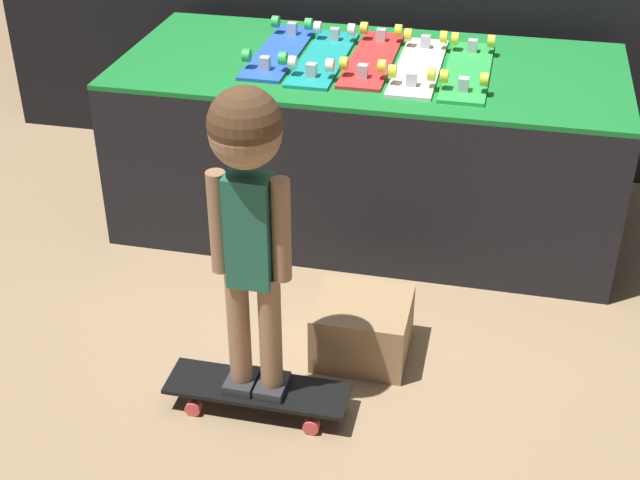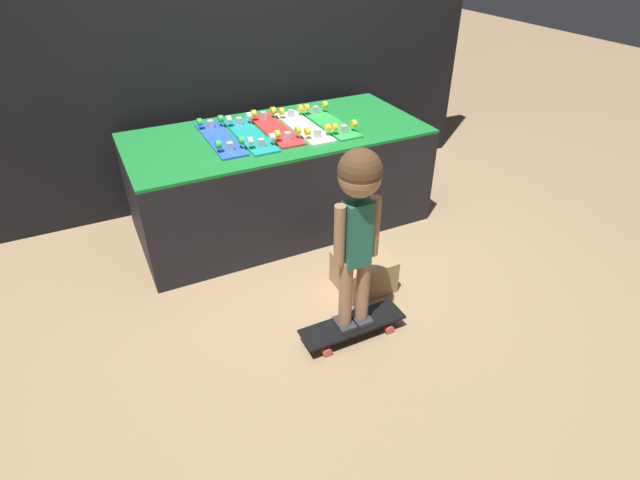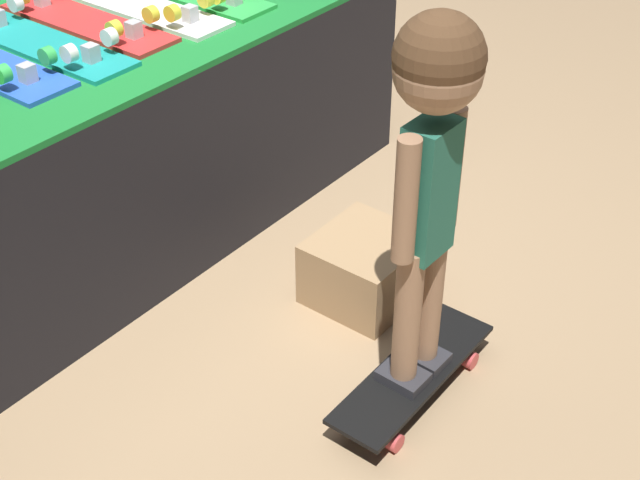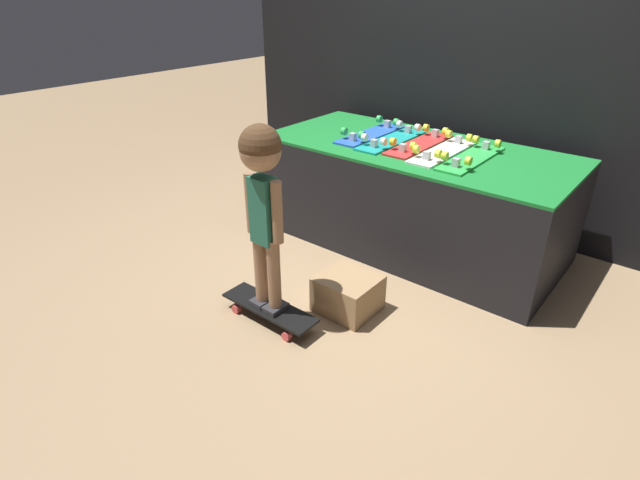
{
  "view_description": "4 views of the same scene",
  "coord_description": "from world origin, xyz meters",
  "views": [
    {
      "loc": [
        0.57,
        -2.92,
        2.02
      ],
      "look_at": [
        -0.01,
        -0.35,
        0.41
      ],
      "focal_mm": 50.0,
      "sensor_mm": 36.0,
      "label": 1
    },
    {
      "loc": [
        -1.21,
        -2.56,
        2.01
      ],
      "look_at": [
        -0.09,
        -0.31,
        0.36
      ],
      "focal_mm": 28.0,
      "sensor_mm": 36.0,
      "label": 2
    },
    {
      "loc": [
        -1.72,
        -1.69,
        1.83
      ],
      "look_at": [
        -0.1,
        -0.44,
        0.37
      ],
      "focal_mm": 50.0,
      "sensor_mm": 36.0,
      "label": 3
    },
    {
      "loc": [
        1.57,
        -2.41,
        1.73
      ],
      "look_at": [
        -0.11,
        -0.35,
        0.34
      ],
      "focal_mm": 28.0,
      "sensor_mm": 36.0,
      "label": 4
    }
  ],
  "objects": [
    {
      "name": "skateboard_teal_on_rack",
      "position": [
        -0.2,
        0.55,
        0.74
      ],
      "size": [
        0.18,
        0.68,
        0.09
      ],
      "color": "teal",
      "rests_on": "display_rack"
    },
    {
      "name": "display_rack",
      "position": [
        0.0,
        0.56,
        0.36
      ],
      "size": [
        2.08,
        0.97,
        0.73
      ],
      "color": "black",
      "rests_on": "ground_plane"
    },
    {
      "name": "skateboard_on_floor",
      "position": [
        -0.12,
        -0.79,
        0.07
      ],
      "size": [
        0.6,
        0.18,
        0.09
      ],
      "color": "black",
      "rests_on": "ground_plane"
    },
    {
      "name": "skateboard_white_on_rack",
      "position": [
        0.2,
        0.54,
        0.74
      ],
      "size": [
        0.18,
        0.68,
        0.09
      ],
      "color": "white",
      "rests_on": "display_rack"
    },
    {
      "name": "child",
      "position": [
        -0.12,
        -0.79,
        0.82
      ],
      "size": [
        0.25,
        0.21,
        1.04
      ],
      "rotation": [
        0.0,
        0.0,
        -0.02
      ],
      "color": "#2D2D33",
      "rests_on": "skateboard_on_floor"
    },
    {
      "name": "storage_box",
      "position": [
        0.16,
        -0.42,
        0.11
      ],
      "size": [
        0.33,
        0.31,
        0.22
      ],
      "color": "#A37F56",
      "rests_on": "ground_plane"
    },
    {
      "name": "skateboard_red_on_rack",
      "position": [
        0.0,
        0.59,
        0.74
      ],
      "size": [
        0.18,
        0.68,
        0.09
      ],
      "color": "red",
      "rests_on": "display_rack"
    },
    {
      "name": "ground_plane",
      "position": [
        0.0,
        0.0,
        0.0
      ],
      "size": [
        16.0,
        16.0,
        0.0
      ],
      "primitive_type": "plane",
      "color": "#9E7F5B"
    }
  ]
}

